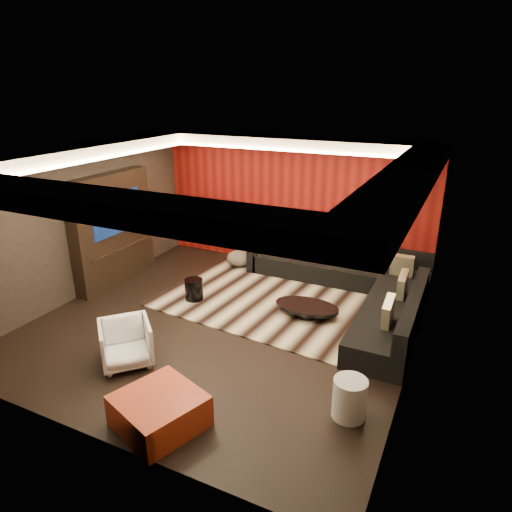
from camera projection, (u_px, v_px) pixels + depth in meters
The scene contains 26 objects.
floor at pixel (225, 323), 7.74m from camera, with size 6.00×6.00×0.02m, color black.
ceiling at pixel (220, 155), 6.74m from camera, with size 6.00×6.00×0.02m, color silver.
wall_back at pixel (292, 203), 9.78m from camera, with size 6.00×0.02×2.80m, color black.
wall_left at pixel (82, 221), 8.46m from camera, with size 0.02×6.00×2.80m, color black.
wall_right at pixel (421, 277), 6.02m from camera, with size 0.02×6.00×2.80m, color black.
red_feature_wall at pixel (291, 203), 9.75m from camera, with size 5.98×0.05×2.78m, color #6B0C0A.
soffit_back at pixel (288, 143), 9.06m from camera, with size 6.00×0.60×0.22m, color silver.
soffit_front at pixel (84, 202), 4.51m from camera, with size 6.00×0.60×0.22m, color silver.
soffit_left at pixel (85, 152), 7.88m from camera, with size 0.60×4.80×0.22m, color silver.
soffit_right at pixel (408, 178), 5.69m from camera, with size 0.60×4.80×0.22m, color silver.
cove_back at pixel (281, 150), 8.81m from camera, with size 4.80×0.08×0.04m, color #FFD899.
cove_front at pixel (110, 204), 4.83m from camera, with size 4.80×0.08×0.04m, color #FFD899.
cove_left at pixel (100, 158), 7.78m from camera, with size 0.08×4.80×0.04m, color #FFD899.
cove_right at pixel (380, 183), 5.86m from camera, with size 0.08×4.80×0.04m, color #FFD899.
tv_surround at pixel (113, 229), 9.01m from camera, with size 0.30×2.00×2.20m, color black.
tv_screen at pixel (117, 213), 8.82m from camera, with size 0.04×1.30×0.80m, color black.
tv_shelf at pixel (121, 249), 9.09m from camera, with size 0.04×1.60×0.04m, color black.
rug at pixel (276, 298), 8.57m from camera, with size 4.00×3.00×0.02m, color #C4B28F.
coffee_table at pixel (307, 310), 7.91m from camera, with size 1.13×1.13×0.19m, color black.
drum_stool at pixel (194, 289), 8.46m from camera, with size 0.34×0.34×0.40m, color black.
striped_pouf at pixel (240, 258), 10.08m from camera, with size 0.59×0.59×0.32m, color #BDB092.
white_side_table at pixel (350, 398), 5.47m from camera, with size 0.41×0.41×0.51m, color silver.
orange_ottoman at pixel (159, 411), 5.34m from camera, with size 0.90×0.90×0.40m, color maroon.
armchair at pixel (126, 343), 6.50m from camera, with size 0.69×0.71×0.65m, color silver.
sectional_sofa at pixel (354, 286), 8.51m from camera, with size 3.65×3.50×0.75m.
throw_pillows at pixel (357, 267), 8.41m from camera, with size 3.11×2.74×0.50m.
Camera 1 is at (3.44, -5.93, 3.79)m, focal length 32.00 mm.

